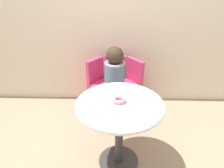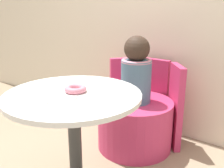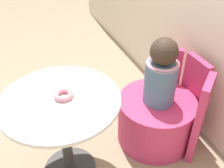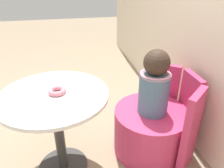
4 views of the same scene
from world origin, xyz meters
name	(u,v)px [view 2 (image 2 of 4)]	position (x,y,z in m)	size (l,w,h in m)	color
round_table	(74,120)	(0.03, -0.04, 0.51)	(0.73, 0.73, 0.67)	#333333
tub_chair	(135,124)	(-0.03, 0.69, 0.20)	(0.59, 0.59, 0.39)	#C63360
booth_backrest	(150,99)	(-0.03, 0.94, 0.34)	(0.69, 0.25, 0.67)	#C63360
child_figure	(136,71)	(-0.03, 0.69, 0.63)	(0.23, 0.23, 0.51)	slate
donut	(76,89)	(0.02, -0.01, 0.68)	(0.12, 0.12, 0.03)	pink
paper_napkin	(63,100)	(0.06, -0.14, 0.67)	(0.16, 0.16, 0.01)	white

